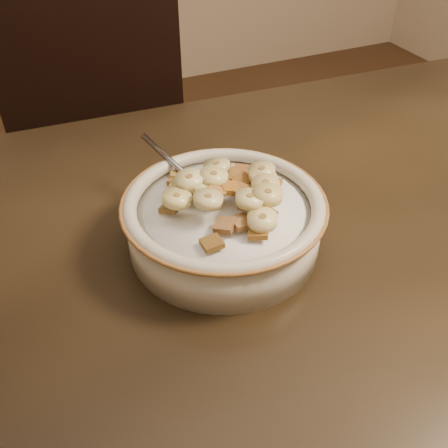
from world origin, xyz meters
name	(u,v)px	position (x,y,z in m)	size (l,w,h in m)	color
table	(378,264)	(0.00, 0.00, 0.73)	(1.40, 0.90, 0.04)	#322314
chair	(125,209)	(-0.18, 0.59, 0.46)	(0.40, 0.40, 0.91)	black
cereal_bowl	(224,227)	(-0.16, 0.09, 0.78)	(0.22, 0.22, 0.05)	beige
milk	(224,209)	(-0.16, 0.09, 0.80)	(0.18, 0.18, 0.00)	white
spoon	(204,191)	(-0.17, 0.12, 0.81)	(0.04, 0.05, 0.01)	gray
cereal_square_0	(212,243)	(-0.20, 0.03, 0.81)	(0.02, 0.02, 0.01)	brown
cereal_square_1	(255,174)	(-0.10, 0.13, 0.81)	(0.02, 0.02, 0.01)	brown
cereal_square_2	(235,174)	(-0.12, 0.14, 0.81)	(0.02, 0.02, 0.01)	brown
cereal_square_3	(240,190)	(-0.14, 0.08, 0.82)	(0.02, 0.02, 0.01)	#935A2F
cereal_square_4	(241,222)	(-0.16, 0.04, 0.81)	(0.02, 0.02, 0.01)	brown
cereal_square_5	(266,179)	(-0.10, 0.11, 0.81)	(0.02, 0.02, 0.01)	brown
cereal_square_6	(177,180)	(-0.19, 0.15, 0.81)	(0.02, 0.02, 0.01)	brown
cereal_square_7	(265,214)	(-0.13, 0.04, 0.82)	(0.02, 0.02, 0.01)	olive
cereal_square_8	(189,191)	(-0.19, 0.11, 0.82)	(0.02, 0.02, 0.01)	#8D5D22
cereal_square_9	(258,232)	(-0.15, 0.02, 0.81)	(0.02, 0.02, 0.01)	brown
cereal_square_10	(197,191)	(-0.18, 0.11, 0.82)	(0.02, 0.02, 0.01)	brown
cereal_square_11	(219,190)	(-0.17, 0.09, 0.83)	(0.02, 0.02, 0.01)	olive
cereal_square_12	(170,208)	(-0.22, 0.10, 0.81)	(0.02, 0.02, 0.01)	brown
cereal_square_13	(208,187)	(-0.17, 0.10, 0.82)	(0.02, 0.02, 0.01)	brown
cereal_square_14	(225,225)	(-0.18, 0.05, 0.81)	(0.02, 0.02, 0.01)	#9D6936
cereal_square_15	(232,175)	(-0.13, 0.13, 0.81)	(0.02, 0.02, 0.01)	#97632E
cereal_square_16	(179,176)	(-0.19, 0.16, 0.81)	(0.02, 0.02, 0.01)	brown
cereal_square_17	(272,183)	(-0.09, 0.10, 0.81)	(0.02, 0.02, 0.01)	#8D601C
cereal_square_18	(252,187)	(-0.12, 0.09, 0.82)	(0.02, 0.02, 0.01)	#955B1A
cereal_square_19	(242,181)	(-0.13, 0.10, 0.82)	(0.02, 0.02, 0.01)	brown
cereal_square_20	(220,166)	(-0.14, 0.15, 0.81)	(0.02, 0.02, 0.01)	brown
cereal_square_21	(242,172)	(-0.12, 0.13, 0.81)	(0.02, 0.02, 0.01)	brown
cereal_square_22	(255,172)	(-0.10, 0.13, 0.81)	(0.02, 0.02, 0.01)	olive
cereal_square_23	(190,186)	(-0.18, 0.13, 0.81)	(0.02, 0.02, 0.01)	brown
cereal_square_24	(248,203)	(-0.14, 0.06, 0.82)	(0.02, 0.02, 0.01)	olive
cereal_square_25	(258,174)	(-0.10, 0.12, 0.81)	(0.02, 0.02, 0.01)	brown
cereal_square_26	(230,188)	(-0.15, 0.09, 0.83)	(0.02, 0.02, 0.01)	#9A5F19
cereal_square_27	(177,190)	(-0.20, 0.13, 0.81)	(0.02, 0.02, 0.01)	olive
cereal_square_28	(261,224)	(-0.14, 0.04, 0.81)	(0.02, 0.02, 0.01)	brown
banana_slice_0	(250,199)	(-0.14, 0.06, 0.83)	(0.03, 0.03, 0.01)	#FBEFA6
banana_slice_1	(262,177)	(-0.11, 0.09, 0.83)	(0.03, 0.03, 0.01)	#E6CC76
banana_slice_2	(262,172)	(-0.11, 0.10, 0.83)	(0.03, 0.03, 0.01)	#CEBB80
banana_slice_3	(185,184)	(-0.19, 0.12, 0.82)	(0.03, 0.03, 0.01)	#D7C66B
banana_slice_4	(208,200)	(-0.19, 0.07, 0.83)	(0.03, 0.03, 0.01)	beige
banana_slice_5	(268,195)	(-0.12, 0.06, 0.83)	(0.03, 0.03, 0.01)	#FFE786
banana_slice_6	(262,220)	(-0.14, 0.03, 0.82)	(0.03, 0.03, 0.01)	#F4E193
banana_slice_7	(217,167)	(-0.15, 0.13, 0.83)	(0.03, 0.03, 0.01)	beige
banana_slice_8	(190,180)	(-0.19, 0.11, 0.83)	(0.03, 0.03, 0.01)	beige
banana_slice_9	(214,177)	(-0.16, 0.11, 0.83)	(0.03, 0.03, 0.01)	#FFE286
banana_slice_10	(265,185)	(-0.12, 0.07, 0.83)	(0.03, 0.03, 0.01)	#D1B67B
banana_slice_11	(177,199)	(-0.21, 0.09, 0.83)	(0.03, 0.03, 0.01)	tan
banana_slice_12	(196,182)	(-0.18, 0.11, 0.83)	(0.03, 0.03, 0.01)	#D9CE89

